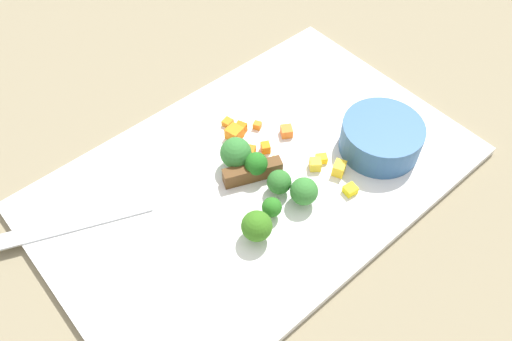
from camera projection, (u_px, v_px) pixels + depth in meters
The scene contains 22 objects.
ground_plane at pixel (256, 181), 0.67m from camera, with size 4.00×4.00×0.00m, color gray.
cutting_board at pixel (256, 178), 0.66m from camera, with size 0.55×0.36×0.01m, color white.
prep_bowl at pixel (381, 137), 0.67m from camera, with size 0.11×0.11×0.04m, color #325E8E.
chef_knife at pixel (201, 187), 0.64m from camera, with size 0.34×0.16×0.02m.
carrot_dice_0 at pixel (250, 152), 0.67m from camera, with size 0.01×0.02×0.01m, color orange.
carrot_dice_1 at pixel (228, 123), 0.71m from camera, with size 0.01×0.01×0.01m, color orange.
carrot_dice_2 at pixel (234, 133), 0.69m from camera, with size 0.02×0.02×0.02m, color orange.
carrot_dice_3 at pixel (271, 160), 0.67m from camera, with size 0.01×0.01×0.01m, color orange.
carrot_dice_4 at pixel (287, 131), 0.70m from camera, with size 0.02×0.02×0.01m, color orange.
carrot_dice_5 at pixel (257, 125), 0.71m from camera, with size 0.01×0.01×0.01m, color orange.
carrot_dice_6 at pixel (240, 129), 0.70m from camera, with size 0.02×0.01×0.01m, color orange.
carrot_dice_7 at pixel (266, 148), 0.68m from camera, with size 0.01×0.01×0.01m, color orange.
pepper_dice_0 at pixel (321, 159), 0.67m from camera, with size 0.01×0.01×0.01m, color yellow.
pepper_dice_1 at pixel (315, 164), 0.66m from camera, with size 0.01×0.01×0.01m, color yellow.
pepper_dice_2 at pixel (350, 190), 0.64m from camera, with size 0.01×0.02×0.01m, color yellow.
pepper_dice_3 at pixel (339, 168), 0.65m from camera, with size 0.02×0.01×0.02m, color yellow.
broccoli_floret_0 at pixel (279, 182), 0.63m from camera, with size 0.03×0.03×0.03m.
broccoli_floret_1 at pixel (304, 192), 0.62m from camera, with size 0.03×0.03×0.04m.
broccoli_floret_2 at pixel (257, 226), 0.58m from camera, with size 0.04×0.04×0.04m.
broccoli_floret_3 at pixel (236, 153), 0.65m from camera, with size 0.04×0.04×0.05m.
broccoli_floret_4 at pixel (260, 164), 0.64m from camera, with size 0.03×0.03×0.04m.
broccoli_floret_5 at pixel (272, 207), 0.61m from camera, with size 0.02×0.02×0.03m.
Camera 1 is at (0.26, 0.30, 0.53)m, focal length 35.61 mm.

